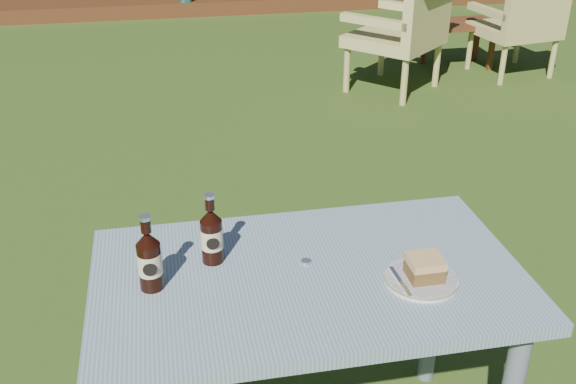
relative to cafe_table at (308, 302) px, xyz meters
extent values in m
plane|color=#334916|center=(0.00, 1.60, -0.62)|extent=(80.00, 80.00, 0.00)
cube|color=gray|center=(0.00, 0.00, 0.08)|extent=(1.20, 0.70, 0.04)
cylinder|color=slate|center=(-0.52, 0.27, -0.28)|extent=(0.06, 0.06, 0.68)
cylinder|color=slate|center=(0.52, 0.27, -0.28)|extent=(0.06, 0.06, 0.68)
cylinder|color=silver|center=(0.29, -0.10, 0.11)|extent=(0.20, 0.20, 0.01)
cylinder|color=olive|center=(0.29, -0.10, 0.11)|extent=(0.20, 0.20, 0.00)
cube|color=brown|center=(0.30, -0.10, 0.14)|extent=(0.09, 0.08, 0.04)
cube|color=tan|center=(0.30, -0.10, 0.17)|extent=(0.09, 0.09, 0.02)
cube|color=silver|center=(0.23, -0.11, 0.12)|extent=(0.02, 0.14, 0.00)
cylinder|color=black|center=(-0.26, 0.11, 0.17)|extent=(0.06, 0.06, 0.13)
cone|color=black|center=(-0.26, 0.11, 0.25)|extent=(0.06, 0.06, 0.04)
cylinder|color=black|center=(-0.26, 0.11, 0.29)|extent=(0.03, 0.03, 0.04)
cylinder|color=silver|center=(-0.26, 0.11, 0.31)|extent=(0.03, 0.03, 0.01)
cylinder|color=beige|center=(-0.26, 0.11, 0.18)|extent=(0.06, 0.06, 0.06)
cylinder|color=black|center=(-0.26, 0.08, 0.18)|extent=(0.04, 0.00, 0.04)
cylinder|color=black|center=(-0.43, 0.01, 0.17)|extent=(0.06, 0.06, 0.14)
cone|color=black|center=(-0.43, 0.01, 0.26)|extent=(0.06, 0.06, 0.04)
cylinder|color=black|center=(-0.43, 0.01, 0.29)|extent=(0.03, 0.03, 0.04)
cylinder|color=silver|center=(-0.43, 0.01, 0.32)|extent=(0.03, 0.03, 0.01)
cylinder|color=beige|center=(-0.43, 0.01, 0.18)|extent=(0.07, 0.07, 0.06)
cylinder|color=black|center=(-0.43, -0.02, 0.18)|extent=(0.04, 0.00, 0.04)
cylinder|color=silver|center=(0.00, 0.05, 0.11)|extent=(0.03, 0.03, 0.01)
cube|color=tan|center=(1.47, 3.47, -0.21)|extent=(0.90, 0.89, 0.09)
cube|color=tan|center=(1.65, 3.28, 0.05)|extent=(0.54, 0.50, 0.43)
cube|color=tan|center=(1.68, 3.68, -0.02)|extent=(0.44, 0.47, 0.06)
cube|color=tan|center=(1.24, 3.29, -0.02)|extent=(0.44, 0.47, 0.06)
cylinder|color=tan|center=(1.51, 3.85, -0.44)|extent=(0.05, 0.05, 0.36)
cylinder|color=tan|center=(1.10, 3.48, -0.44)|extent=(0.05, 0.05, 0.36)
cylinder|color=tan|center=(1.85, 3.47, -0.44)|extent=(0.05, 0.05, 0.36)
cylinder|color=tan|center=(1.44, 3.10, -0.44)|extent=(0.05, 0.05, 0.36)
cube|color=tan|center=(2.61, 3.68, -0.24)|extent=(0.69, 0.66, 0.08)
cube|color=tan|center=(2.65, 3.44, -0.01)|extent=(0.60, 0.18, 0.39)
cube|color=tan|center=(2.87, 3.74, -0.07)|extent=(0.15, 0.53, 0.06)
cube|color=tan|center=(2.34, 3.65, -0.07)|extent=(0.15, 0.53, 0.06)
cylinder|color=tan|center=(2.82, 3.95, -0.45)|extent=(0.05, 0.05, 0.33)
cylinder|color=tan|center=(2.32, 3.87, -0.45)|extent=(0.05, 0.05, 0.33)
cylinder|color=tan|center=(2.90, 3.49, -0.45)|extent=(0.05, 0.05, 0.33)
cylinder|color=tan|center=(2.40, 3.40, -0.45)|extent=(0.05, 0.05, 0.33)
cube|color=#4A2712|center=(2.24, 3.95, -0.24)|extent=(0.60, 0.40, 0.04)
cube|color=#4A2712|center=(1.99, 3.80, -0.44)|extent=(0.04, 0.04, 0.36)
cube|color=#4A2712|center=(2.49, 3.80, -0.44)|extent=(0.04, 0.04, 0.36)
cube|color=#4A2712|center=(1.99, 4.10, -0.44)|extent=(0.04, 0.04, 0.36)
cube|color=#4A2712|center=(2.49, 4.10, -0.44)|extent=(0.04, 0.04, 0.36)
camera|label=1|loc=(-0.36, -1.52, 1.17)|focal=42.00mm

